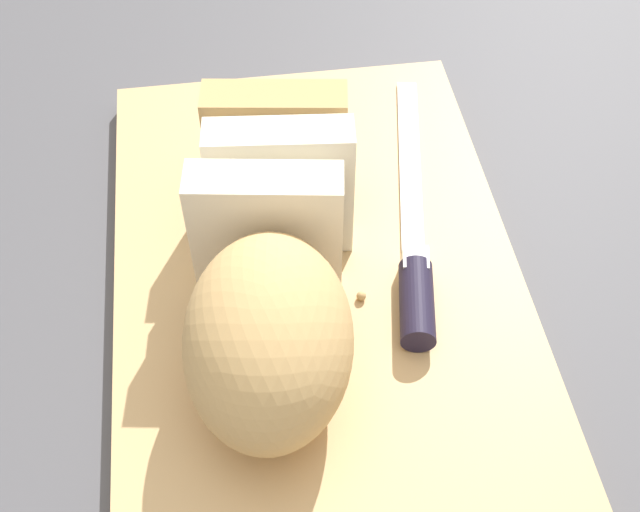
# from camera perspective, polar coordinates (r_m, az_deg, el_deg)

# --- Properties ---
(ground_plane) EXTENTS (3.00, 3.00, 0.00)m
(ground_plane) POSITION_cam_1_polar(r_m,az_deg,el_deg) (0.61, -0.00, -3.06)
(ground_plane) COLOR #4C4C51
(cutting_board) EXTENTS (0.48, 0.30, 0.02)m
(cutting_board) POSITION_cam_1_polar(r_m,az_deg,el_deg) (0.60, -0.00, -2.47)
(cutting_board) COLOR tan
(cutting_board) RESTS_ON ground_plane
(bread_loaf) EXTENTS (0.26, 0.13, 0.10)m
(bread_loaf) POSITION_cam_1_polar(r_m,az_deg,el_deg) (0.53, -3.28, -1.40)
(bread_loaf) COLOR tan
(bread_loaf) RESTS_ON cutting_board
(bread_knife) EXTENTS (0.27, 0.06, 0.02)m
(bread_knife) POSITION_cam_1_polar(r_m,az_deg,el_deg) (0.59, 6.37, -0.83)
(bread_knife) COLOR silver
(bread_knife) RESTS_ON cutting_board
(crumb_near_knife) EXTENTS (0.01, 0.01, 0.01)m
(crumb_near_knife) POSITION_cam_1_polar(r_m,az_deg,el_deg) (0.56, -0.93, -5.30)
(crumb_near_knife) COLOR tan
(crumb_near_knife) RESTS_ON cutting_board
(crumb_near_loaf) EXTENTS (0.01, 0.01, 0.01)m
(crumb_near_loaf) POSITION_cam_1_polar(r_m,az_deg,el_deg) (0.58, 2.77, -2.69)
(crumb_near_loaf) COLOR tan
(crumb_near_loaf) RESTS_ON cutting_board
(crumb_stray_left) EXTENTS (0.00, 0.00, 0.00)m
(crumb_stray_left) POSITION_cam_1_polar(r_m,az_deg,el_deg) (0.57, 1.41, -4.49)
(crumb_stray_left) COLOR tan
(crumb_stray_left) RESTS_ON cutting_board
(crumb_stray_right) EXTENTS (0.00, 0.00, 0.00)m
(crumb_stray_right) POSITION_cam_1_polar(r_m,az_deg,el_deg) (0.60, -5.39, -1.02)
(crumb_stray_right) COLOR tan
(crumb_stray_right) RESTS_ON cutting_board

